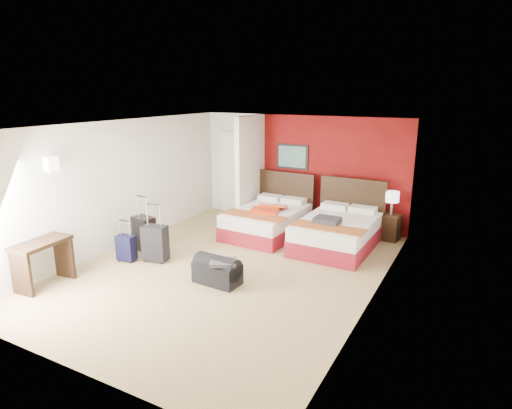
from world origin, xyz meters
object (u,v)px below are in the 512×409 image
Objects in this scene: duffel_bag at (217,272)px; suitcase_black at (144,235)px; red_suitcase_open at (269,209)px; suitcase_charcoal at (155,244)px; table_lamp at (392,203)px; bed_right at (336,234)px; suitcase_navy at (126,249)px; nightstand at (390,227)px; bed_left at (267,222)px; desk at (44,264)px.

suitcase_black is at bearing 168.23° from duffel_bag.
red_suitcase_open reaches higher than suitcase_charcoal.
table_lamp is 0.76× the size of suitcase_charcoal.
bed_right is 2.98× the size of suitcase_black.
suitcase_charcoal is (-1.21, -2.20, -0.30)m from red_suitcase_open.
red_suitcase_open reaches higher than suitcase_navy.
red_suitcase_open is 1.43× the size of nightstand.
suitcase_black is (-1.67, -1.99, 0.04)m from bed_left.
suitcase_black is 0.64m from suitcase_charcoal.
suitcase_charcoal reaches higher than bed_left.
bed_left is at bearing 52.37° from suitcase_charcoal.
nightstand is 4.80m from suitcase_charcoal.
duffel_bag is (-2.02, -3.50, -0.08)m from nightstand.
duffel_bag is at bearing -119.94° from table_lamp.
nightstand is at bearing 0.00° from table_lamp.
desk reaches higher than suitcase_black.
red_suitcase_open is 3.01m from suitcase_navy.
desk is at bearing -113.96° from bed_left.
duffel_bag is at bearing 25.25° from desk.
bed_left is 2.10× the size of desk.
bed_right is at bearing 27.63° from suitcase_charcoal.
desk is (-1.98, -3.95, 0.09)m from bed_left.
bed_right is 2.75m from duffel_bag.
table_lamp is 0.65× the size of duffel_bag.
bed_left is at bearing 60.23° from suitcase_black.
table_lamp is 1.07× the size of suitcase_navy.
bed_left is 2.95× the size of suitcase_charcoal.
bed_left is at bearing -151.80° from nightstand.
suitcase_black reaches higher than suitcase_charcoal.
bed_right reaches higher than nightstand.
bed_right is 3.96× the size of table_lamp.
suitcase_black is at bearing -137.55° from nightstand.
suitcase_black reaches higher than bed_left.
suitcase_navy is at bearing -163.69° from suitcase_charcoal.
suitcase_black is 1.02× the size of suitcase_charcoal.
suitcase_black is at bearing 138.39° from suitcase_charcoal.
nightstand is 4.04m from duffel_bag.
suitcase_charcoal is 1.86m from desk.
bed_right is at bearing 30.21° from suitcase_navy.
red_suitcase_open is at bearing 100.52° from duffel_bag.
table_lamp is 0.54× the size of desk.
red_suitcase_open is at bearing -178.33° from bed_right.
bed_right is 2.51× the size of red_suitcase_open.
suitcase_charcoal is at bearing 20.39° from suitcase_navy.
suitcase_charcoal is at bearing -19.48° from suitcase_black.
nightstand is at bearing 24.17° from bed_left.
red_suitcase_open is 1.19× the size of suitcase_black.
suitcase_black is at bearing -147.14° from red_suitcase_open.
nightstand is 5.03m from suitcase_black.
red_suitcase_open is 0.86× the size of desk.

